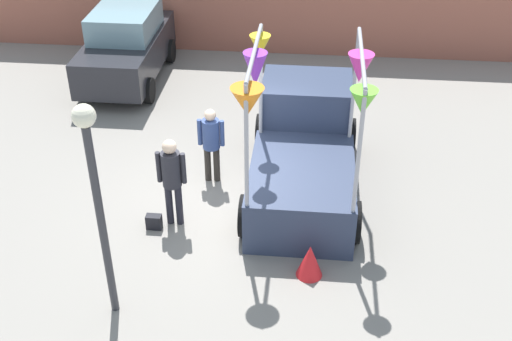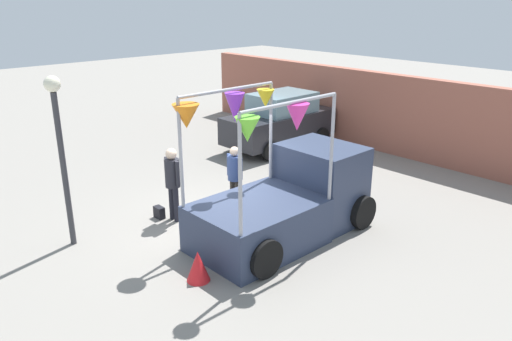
% 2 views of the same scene
% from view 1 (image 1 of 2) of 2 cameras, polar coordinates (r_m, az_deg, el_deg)
% --- Properties ---
extents(ground_plane, '(60.00, 60.00, 0.00)m').
position_cam_1_polar(ground_plane, '(12.33, -2.71, -3.05)').
color(ground_plane, gray).
extents(vendor_truck, '(2.36, 4.11, 3.23)m').
position_cam_1_polar(vendor_truck, '(12.52, 4.25, 2.19)').
color(vendor_truck, '#2D3851').
rests_on(vendor_truck, ground).
extents(parked_car, '(1.88, 4.00, 1.88)m').
position_cam_1_polar(parked_car, '(17.18, -11.45, 10.86)').
color(parked_car, '#26262B').
rests_on(parked_car, ground).
extents(person_customer, '(0.53, 0.34, 1.76)m').
position_cam_1_polar(person_customer, '(11.35, -7.51, -0.33)').
color(person_customer, black).
rests_on(person_customer, ground).
extents(person_vendor, '(0.53, 0.34, 1.60)m').
position_cam_1_polar(person_vendor, '(12.54, -4.01, 2.83)').
color(person_vendor, '#2D2823').
rests_on(person_vendor, ground).
extents(handbag, '(0.28, 0.16, 0.28)m').
position_cam_1_polar(handbag, '(11.80, -9.05, -4.53)').
color(handbag, black).
rests_on(handbag, ground).
extents(street_lamp, '(0.32, 0.32, 3.56)m').
position_cam_1_polar(street_lamp, '(8.99, -14.12, -1.16)').
color(street_lamp, '#333338').
rests_on(street_lamp, ground).
extents(brick_boundary_wall, '(18.00, 0.36, 2.60)m').
position_cam_1_polar(brick_boundary_wall, '(18.56, 0.54, 14.37)').
color(brick_boundary_wall, '#9E5947').
rests_on(brick_boundary_wall, ground).
extents(folded_kite_bundle_crimson, '(0.59, 0.59, 0.60)m').
position_cam_1_polar(folded_kite_bundle_crimson, '(10.63, 4.80, -8.00)').
color(folded_kite_bundle_crimson, red).
rests_on(folded_kite_bundle_crimson, ground).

